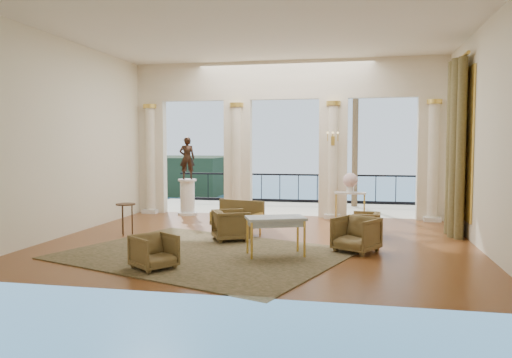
% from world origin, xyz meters
% --- Properties ---
extents(floor, '(9.00, 9.00, 0.00)m').
position_xyz_m(floor, '(0.00, 0.00, 0.00)').
color(floor, '#442510').
rests_on(floor, ground).
extents(room_walls, '(9.00, 9.00, 9.00)m').
position_xyz_m(room_walls, '(0.00, -1.12, 2.88)').
color(room_walls, white).
rests_on(room_walls, ground).
extents(arcade, '(9.00, 0.56, 4.50)m').
position_xyz_m(arcade, '(-0.00, 3.82, 2.58)').
color(arcade, beige).
rests_on(arcade, ground).
extents(terrace, '(10.00, 3.60, 0.10)m').
position_xyz_m(terrace, '(0.00, 5.80, -0.05)').
color(terrace, beige).
rests_on(terrace, ground).
extents(balustrade, '(9.00, 0.06, 1.03)m').
position_xyz_m(balustrade, '(0.00, 7.40, 0.41)').
color(balustrade, black).
rests_on(balustrade, terrace).
extents(palm_tree, '(2.00, 2.00, 4.50)m').
position_xyz_m(palm_tree, '(2.00, 6.60, 4.09)').
color(palm_tree, '#4C3823').
rests_on(palm_tree, terrace).
extents(headland, '(22.00, 18.00, 6.00)m').
position_xyz_m(headland, '(-30.00, 70.00, -3.00)').
color(headland, black).
rests_on(headland, sea).
extents(sea, '(160.00, 160.00, 0.00)m').
position_xyz_m(sea, '(0.00, 60.00, -6.00)').
color(sea, '#265C8F').
rests_on(sea, ground).
extents(curtain, '(0.33, 1.40, 4.09)m').
position_xyz_m(curtain, '(4.28, 1.50, 2.02)').
color(curtain, brown).
rests_on(curtain, ground).
extents(window_frame, '(0.04, 1.60, 3.40)m').
position_xyz_m(window_frame, '(4.47, 1.50, 2.10)').
color(window_frame, gold).
rests_on(window_frame, room_walls).
extents(wall_sconce, '(0.30, 0.11, 0.33)m').
position_xyz_m(wall_sconce, '(1.40, 3.51, 2.23)').
color(wall_sconce, gold).
rests_on(wall_sconce, arcade).
extents(rug, '(6.01, 5.34, 0.02)m').
position_xyz_m(rug, '(-0.77, -1.54, 0.01)').
color(rug, '#2F361C').
rests_on(rug, ground).
extents(armchair_a, '(0.86, 0.87, 0.66)m').
position_xyz_m(armchair_a, '(-1.26, -2.80, 0.33)').
color(armchair_a, '#423319').
rests_on(armchair_a, ground).
extents(armchair_b, '(0.99, 0.98, 0.77)m').
position_xyz_m(armchair_b, '(2.07, -0.77, 0.38)').
color(armchair_b, '#423319').
rests_on(armchair_b, ground).
extents(armchair_c, '(0.60, 0.64, 0.63)m').
position_xyz_m(armchair_c, '(2.29, 0.93, 0.31)').
color(armchair_c, '#423319').
rests_on(armchair_c, ground).
extents(armchair_d, '(0.93, 0.96, 0.75)m').
position_xyz_m(armchair_d, '(-0.61, -0.12, 0.37)').
color(armchair_d, '#423319').
rests_on(armchair_d, ground).
extents(settee, '(1.29, 0.82, 0.79)m').
position_xyz_m(settee, '(-0.64, 0.69, 0.39)').
color(settee, '#423319').
rests_on(settee, ground).
extents(game_table, '(1.23, 0.95, 0.75)m').
position_xyz_m(game_table, '(0.58, -1.42, 0.67)').
color(game_table, '#90A4B7').
rests_on(game_table, ground).
extents(pedestal, '(0.58, 0.58, 1.07)m').
position_xyz_m(pedestal, '(-2.87, 3.50, 0.52)').
color(pedestal, silver).
rests_on(pedestal, ground).
extents(statue, '(0.52, 0.42, 1.24)m').
position_xyz_m(statue, '(-2.87, 3.50, 1.69)').
color(statue, black).
rests_on(statue, pedestal).
extents(console_table, '(0.85, 0.33, 0.81)m').
position_xyz_m(console_table, '(1.90, 3.12, 0.67)').
color(console_table, silver).
rests_on(console_table, ground).
extents(urn, '(0.40, 0.40, 0.53)m').
position_xyz_m(urn, '(1.90, 3.12, 1.11)').
color(urn, white).
rests_on(urn, console_table).
extents(side_table, '(0.45, 0.45, 0.73)m').
position_xyz_m(side_table, '(-3.19, 0.10, 0.63)').
color(side_table, black).
rests_on(side_table, ground).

